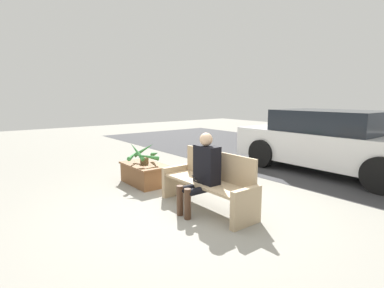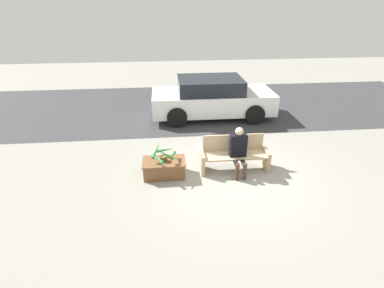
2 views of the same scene
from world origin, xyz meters
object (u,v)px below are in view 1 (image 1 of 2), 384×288
Objects in this scene: bench at (209,183)px; person_seated at (203,169)px; parked_car at (332,142)px; planter_box at (145,173)px; potted_plant at (144,155)px.

bench is 0.33m from person_seated.
parked_car is at bearing 90.71° from person_seated.
planter_box is (-1.86, -0.16, -0.19)m from bench.
person_seated is at bearing -72.12° from bench.
parked_car is (0.01, 3.87, 0.32)m from bench.
parked_car reaches higher than bench.
potted_plant is at bearing 179.47° from person_seated.
parked_car is (1.88, 4.04, 0.12)m from potted_plant.
bench is 1.44× the size of person_seated.
planter_box is at bearing 179.12° from person_seated.
person_seated reaches higher than bench.
parked_car is (-0.05, 4.06, 0.06)m from person_seated.
parked_car reaches higher than person_seated.
bench reaches higher than potted_plant.
planter_box is (-1.92, 0.03, -0.45)m from person_seated.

